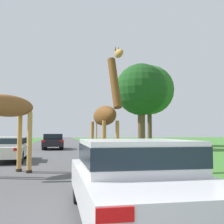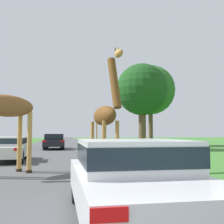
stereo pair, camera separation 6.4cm
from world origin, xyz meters
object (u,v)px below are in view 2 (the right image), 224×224
(giraffe_near_road, at_px, (106,114))
(tree_centre_back, at_px, (142,90))
(car_lead_maroon, at_px, (133,176))
(car_queue_right, at_px, (9,148))
(giraffe_companion, at_px, (3,107))
(tree_right_cluster, at_px, (150,90))
(car_queue_left, at_px, (54,141))

(giraffe_near_road, bearing_deg, tree_centre_back, -124.37)
(car_lead_maroon, bearing_deg, car_queue_right, 109.92)
(car_queue_right, bearing_deg, tree_centre_back, 41.04)
(giraffe_companion, height_order, car_lead_maroon, giraffe_companion)
(tree_centre_back, bearing_deg, car_lead_maroon, -107.14)
(tree_centre_back, xyz_separation_m, tree_right_cluster, (2.92, 6.56, 1.06))
(giraffe_near_road, height_order, giraffe_companion, giraffe_companion)
(giraffe_near_road, distance_m, giraffe_companion, 3.83)
(car_lead_maroon, xyz_separation_m, car_queue_left, (-1.72, 20.54, 0.01))
(car_queue_left, bearing_deg, car_queue_right, -101.34)
(car_lead_maroon, relative_size, car_queue_left, 1.04)
(tree_centre_back, height_order, tree_right_cluster, tree_right_cluster)
(giraffe_near_road, bearing_deg, car_queue_right, -53.95)
(giraffe_near_road, xyz_separation_m, giraffe_companion, (-3.73, -0.88, 0.12))
(car_lead_maroon, xyz_separation_m, tree_right_cluster, (8.68, 25.21, 5.49))
(car_queue_left, bearing_deg, giraffe_companion, -95.43)
(tree_centre_back, relative_size, tree_right_cluster, 0.83)
(car_queue_right, height_order, tree_centre_back, tree_centre_back)
(car_lead_maroon, height_order, tree_centre_back, tree_centre_back)
(tree_right_cluster, bearing_deg, car_queue_left, -155.78)
(car_queue_right, relative_size, tree_right_cluster, 0.46)
(tree_right_cluster, bearing_deg, car_lead_maroon, -108.99)
(giraffe_near_road, distance_m, car_queue_left, 14.40)
(giraffe_near_road, relative_size, tree_centre_back, 0.62)
(giraffe_near_road, relative_size, car_lead_maroon, 1.06)
(car_queue_right, distance_m, tree_centre_back, 13.38)
(giraffe_near_road, xyz_separation_m, car_lead_maroon, (-0.58, -6.40, -1.48))
(giraffe_near_road, relative_size, car_queue_left, 1.10)
(giraffe_companion, relative_size, tree_right_cluster, 0.55)
(giraffe_near_road, relative_size, tree_right_cluster, 0.51)
(giraffe_near_road, xyz_separation_m, tree_centre_back, (5.17, 12.25, 2.94))
(giraffe_companion, distance_m, car_queue_right, 5.16)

